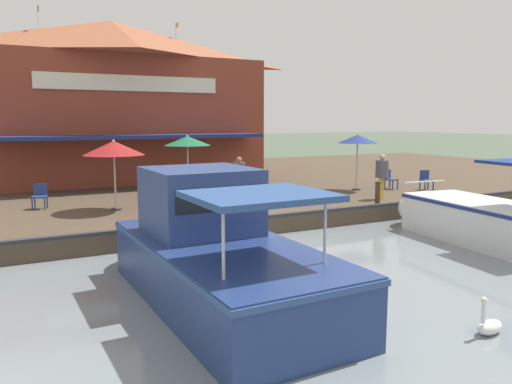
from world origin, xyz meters
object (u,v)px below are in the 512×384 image
motorboat_outer_channel (207,251)px  person_at_quay_edge (382,171)px  waterfront_restaurant (114,100)px  cafe_chair_mid_patio (40,195)px  patio_umbrella_back_row (187,141)px  motorboat_far_downstream (474,217)px  person_mid_patio (239,173)px  patio_umbrella_near_quay_edge (114,148)px  cafe_chair_facing_river (165,204)px  cafe_chair_back_row_seat (153,186)px  cafe_chair_beside_entrance (426,179)px  cafe_chair_under_first_umbrella (390,178)px  swan (489,326)px  mooring_post (378,193)px  tree_upstream_bank (116,104)px  patio_umbrella_by_entrance (358,139)px

motorboat_outer_channel → person_at_quay_edge: bearing=119.8°
waterfront_restaurant → cafe_chair_mid_patio: size_ratio=16.83×
patio_umbrella_back_row → motorboat_far_downstream: 10.79m
person_mid_patio → patio_umbrella_near_quay_edge: bearing=-86.3°
cafe_chair_facing_river → person_mid_patio: (-2.56, 3.76, 0.54)m
person_mid_patio → cafe_chair_back_row_seat: bearing=-121.5°
cafe_chair_beside_entrance → motorboat_outer_channel: bearing=-63.3°
cafe_chair_beside_entrance → motorboat_far_downstream: 7.08m
patio_umbrella_back_row → cafe_chair_under_first_umbrella: 9.07m
swan → person_at_quay_edge: bearing=147.7°
patio_umbrella_back_row → cafe_chair_back_row_seat: bearing=-97.3°
cafe_chair_back_row_seat → cafe_chair_under_first_umbrella: 10.29m
person_at_quay_edge → motorboat_outer_channel: size_ratio=0.24×
cafe_chair_beside_entrance → mooring_post: bearing=-64.8°
cafe_chair_beside_entrance → person_at_quay_edge: 3.72m
cafe_chair_mid_patio → tree_upstream_bank: 13.10m
patio_umbrella_near_quay_edge → swan: size_ratio=3.45×
swan → cafe_chair_under_first_umbrella: bearing=144.2°
cafe_chair_under_first_umbrella → swan: 14.20m
patio_umbrella_back_row → patio_umbrella_by_entrance: patio_umbrella_by_entrance is taller
cafe_chair_under_first_umbrella → tree_upstream_bank: bearing=-145.8°
cafe_chair_facing_river → motorboat_far_downstream: 9.33m
swan → tree_upstream_bank: size_ratio=0.12×
cafe_chair_facing_river → swan: (9.48, 2.61, -0.85)m
patio_umbrella_near_quay_edge → tree_upstream_bank: size_ratio=0.40×
cafe_chair_beside_entrance → person_mid_patio: (-1.47, -8.35, 0.54)m
cafe_chair_beside_entrance → motorboat_far_downstream: size_ratio=0.14×
waterfront_restaurant → swan: bearing=4.1°
swan → motorboat_far_downstream: bearing=131.3°
waterfront_restaurant → patio_umbrella_by_entrance: size_ratio=5.87×
cafe_chair_back_row_seat → tree_upstream_bank: tree_upstream_bank is taller
cafe_chair_back_row_seat → person_mid_patio: size_ratio=0.52×
cafe_chair_back_row_seat → mooring_post: size_ratio=1.00×
motorboat_outer_channel → mooring_post: size_ratio=8.61×
patio_umbrella_by_entrance → motorboat_far_downstream: 7.54m
person_at_quay_edge → cafe_chair_mid_patio: bearing=-107.6°
waterfront_restaurant → motorboat_far_downstream: size_ratio=2.30×
patio_umbrella_by_entrance → person_at_quay_edge: 2.79m
patio_umbrella_near_quay_edge → cafe_chair_under_first_umbrella: (0.24, 11.91, -1.62)m
waterfront_restaurant → tree_upstream_bank: 3.50m
cafe_chair_back_row_seat → swan: (13.81, 1.74, -0.85)m
waterfront_restaurant → motorboat_outer_channel: size_ratio=1.95×
cafe_chair_beside_entrance → waterfront_restaurant: bearing=-134.4°
motorboat_far_downstream → swan: bearing=-48.7°
motorboat_outer_channel → patio_umbrella_by_entrance: bearing=127.7°
person_at_quay_edge → mooring_post: bearing=-46.4°
patio_umbrella_near_quay_edge → cafe_chair_under_first_umbrella: patio_umbrella_near_quay_edge is taller
patio_umbrella_by_entrance → cafe_chair_mid_patio: size_ratio=2.87×
cafe_chair_mid_patio → cafe_chair_under_first_umbrella: size_ratio=1.00×
waterfront_restaurant → mooring_post: bearing=26.3°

